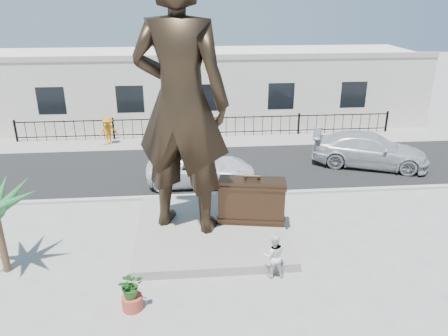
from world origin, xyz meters
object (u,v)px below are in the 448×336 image
object	(u,v)px
statue	(181,103)
tourist	(274,256)
car_white	(201,169)
suitcase	(252,201)

from	to	relation	value
statue	tourist	distance (m)	5.59
statue	tourist	size ratio (longest dim) A/B	6.18
statue	car_white	xyz separation A→B (m)	(0.75, 4.28, -4.03)
tourist	car_white	xyz separation A→B (m)	(-1.87, 7.19, -0.04)
statue	suitcase	size ratio (longest dim) A/B	3.79
tourist	car_white	bearing A→B (deg)	-73.55
statue	car_white	size ratio (longest dim) A/B	1.83
tourist	car_white	size ratio (longest dim) A/B	0.30
suitcase	tourist	size ratio (longest dim) A/B	1.63
suitcase	tourist	xyz separation A→B (m)	(0.24, -2.90, -0.41)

